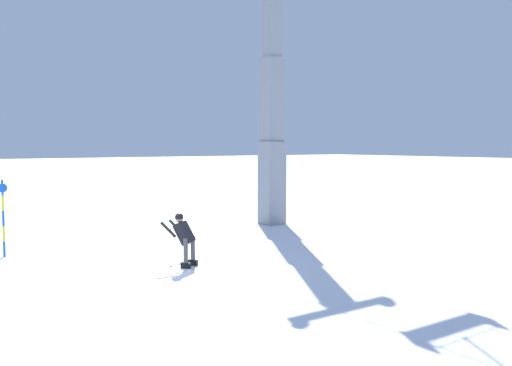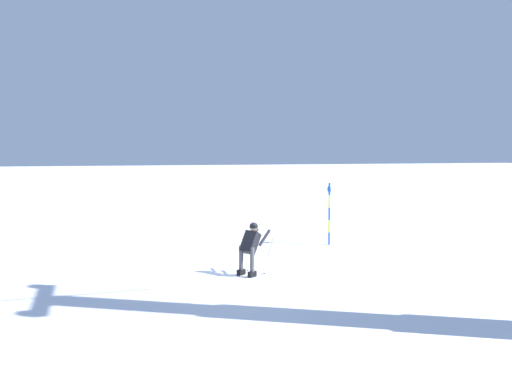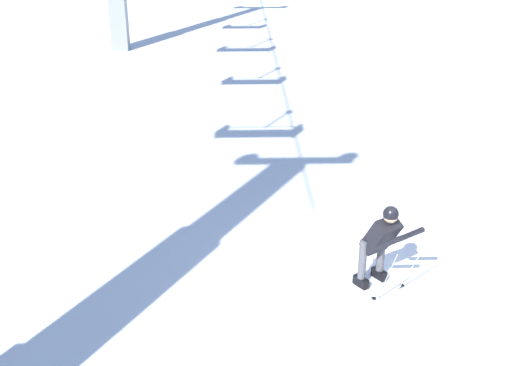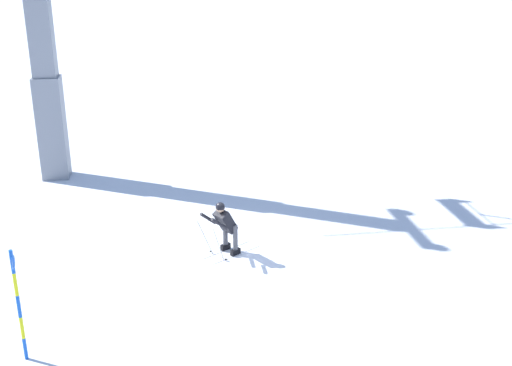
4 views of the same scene
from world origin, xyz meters
The scene contains 4 objects.
ground_plane centered at (0.00, 0.00, 0.00)m, with size 260.00×260.00×0.00m, color white.
skier_carving_main centered at (0.27, 0.64, 0.89)m, with size 1.70×1.40×1.67m.
lift_tower_near centered at (-5.06, 7.70, 4.68)m, with size 0.91×2.91×11.39m.
trail_marker_pole centered at (-4.11, -3.31, 1.28)m, with size 0.07×0.28×2.39m.
Camera 1 is at (14.06, -6.46, 3.47)m, focal length 38.33 mm.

